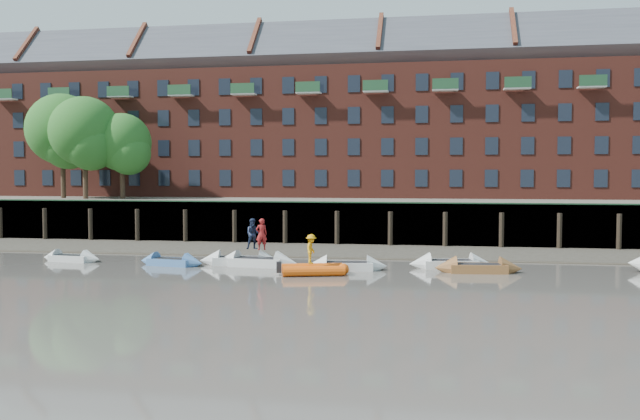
% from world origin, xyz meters
% --- Properties ---
extents(ground, '(220.00, 220.00, 0.00)m').
position_xyz_m(ground, '(0.00, 0.00, 0.00)').
color(ground, '#5B5650').
rests_on(ground, ground).
extents(foreshore, '(110.00, 8.00, 0.50)m').
position_xyz_m(foreshore, '(0.00, 18.00, 0.00)').
color(foreshore, '#3D382F').
rests_on(foreshore, ground).
extents(mud_band, '(110.00, 1.60, 0.10)m').
position_xyz_m(mud_band, '(0.00, 14.60, 0.00)').
color(mud_band, '#4C4336').
rests_on(mud_band, ground).
extents(river_wall, '(110.00, 1.23, 3.30)m').
position_xyz_m(river_wall, '(-0.00, 22.38, 1.59)').
color(river_wall, '#2D2A26').
rests_on(river_wall, ground).
extents(bank_terrace, '(110.00, 28.00, 3.20)m').
position_xyz_m(bank_terrace, '(0.00, 36.00, 1.60)').
color(bank_terrace, '#5E594D').
rests_on(bank_terrace, ground).
extents(apartment_terrace, '(80.60, 15.56, 20.98)m').
position_xyz_m(apartment_terrace, '(-0.00, 36.99, 12.82)').
color(apartment_terrace, brown).
rests_on(apartment_terrace, bank_terrace).
extents(tree_cluster, '(11.76, 7.74, 9.40)m').
position_xyz_m(tree_cluster, '(-25.62, 27.35, 9.00)').
color(tree_cluster, '#3A281C').
rests_on(tree_cluster, bank_terrace).
extents(rowboat_0, '(4.05, 1.54, 1.15)m').
position_xyz_m(rowboat_0, '(-16.79, 9.81, 0.20)').
color(rowboat_0, silver).
rests_on(rowboat_0, ground).
extents(rowboat_1, '(4.26, 1.87, 1.19)m').
position_xyz_m(rowboat_1, '(-10.03, 9.15, 0.21)').
color(rowboat_1, '#4674B1').
rests_on(rowboat_1, ground).
extents(rowboat_2, '(4.90, 2.17, 1.37)m').
position_xyz_m(rowboat_2, '(-6.16, 10.22, 0.24)').
color(rowboat_2, silver).
rests_on(rowboat_2, ground).
extents(rowboat_3, '(5.01, 1.86, 1.42)m').
position_xyz_m(rowboat_3, '(-4.94, 9.68, 0.25)').
color(rowboat_3, silver).
rests_on(rowboat_3, ground).
extents(rowboat_4, '(4.64, 1.87, 1.31)m').
position_xyz_m(rowboat_4, '(0.44, 9.05, 0.23)').
color(rowboat_4, silver).
rests_on(rowboat_4, ground).
extents(rowboat_5, '(4.89, 2.15, 1.37)m').
position_xyz_m(rowboat_5, '(6.19, 10.81, 0.24)').
color(rowboat_5, silver).
rests_on(rowboat_5, ground).
extents(rowboat_6, '(4.84, 1.80, 1.37)m').
position_xyz_m(rowboat_6, '(7.64, 9.31, 0.24)').
color(rowboat_6, brown).
rests_on(rowboat_6, ground).
extents(rib_tender, '(3.70, 2.52, 0.62)m').
position_xyz_m(rib_tender, '(-0.98, 7.03, 0.27)').
color(rib_tender, '#E8530C').
rests_on(rib_tender, ground).
extents(person_rower_a, '(0.80, 0.70, 1.85)m').
position_xyz_m(person_rower_a, '(-4.68, 9.72, 1.88)').
color(person_rower_a, maroon).
rests_on(person_rower_a, rowboat_3).
extents(person_rower_b, '(1.07, 0.95, 1.82)m').
position_xyz_m(person_rower_b, '(-5.24, 9.97, 1.87)').
color(person_rower_b, '#19233F').
rests_on(person_rower_b, rowboat_3).
extents(person_rib_crew, '(0.62, 1.04, 1.59)m').
position_xyz_m(person_rib_crew, '(-1.22, 7.03, 1.38)').
color(person_rib_crew, orange).
rests_on(person_rib_crew, rib_tender).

